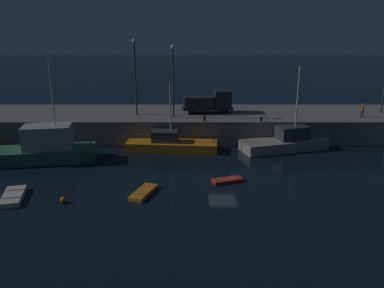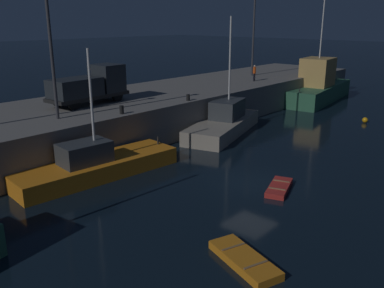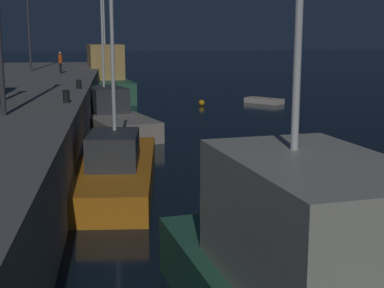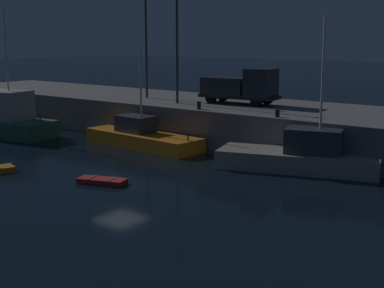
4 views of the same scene
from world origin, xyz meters
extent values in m
plane|color=black|center=(0.00, 0.00, 0.00)|extent=(320.00, 320.00, 0.00)
cube|color=slate|center=(0.00, 13.67, 1.38)|extent=(66.52, 10.11, 2.76)
cube|color=gray|center=(7.13, 7.52, 0.55)|extent=(9.77, 5.61, 1.09)
cube|color=#33383D|center=(8.01, 7.79, 1.81)|extent=(3.65, 2.85, 1.44)
cylinder|color=silver|center=(8.31, 7.89, 5.71)|extent=(0.14, 0.14, 6.37)
cylinder|color=#262626|center=(11.22, 8.79, 1.34)|extent=(0.10, 0.10, 0.50)
cube|color=orange|center=(-4.93, 7.23, 0.49)|extent=(9.83, 3.54, 0.98)
cube|color=#33383D|center=(-5.66, 7.29, 1.57)|extent=(2.87, 1.96, 1.18)
cylinder|color=silver|center=(-5.02, 7.24, 4.68)|extent=(0.14, 0.14, 5.04)
cylinder|color=#262626|center=(-0.51, 6.85, 1.23)|extent=(0.10, 0.10, 0.50)
cube|color=#2D6647|center=(24.97, 8.16, 0.88)|extent=(13.01, 5.20, 1.76)
cube|color=tan|center=(24.25, 8.07, 3.24)|extent=(4.16, 3.34, 2.95)
cylinder|color=silver|center=(24.48, 8.10, 7.79)|extent=(0.14, 0.14, 6.14)
cylinder|color=#262626|center=(19.20, 7.39, 2.01)|extent=(0.10, 0.10, 0.50)
cube|color=orange|center=(-6.62, -4.19, 0.16)|extent=(2.09, 3.33, 0.32)
cube|color=olive|center=(-6.40, -3.54, 0.34)|extent=(1.01, 0.41, 0.04)
cube|color=olive|center=(-6.84, -4.84, 0.34)|extent=(1.01, 0.41, 0.04)
cube|color=#B22823|center=(0.25, -1.61, 0.14)|extent=(2.79, 1.78, 0.28)
cube|color=olive|center=(0.79, -1.42, 0.30)|extent=(0.37, 0.86, 0.04)
cube|color=olive|center=(-0.29, -1.80, 0.30)|extent=(0.37, 0.86, 0.04)
sphere|color=orange|center=(18.26, 0.49, 0.24)|extent=(0.48, 0.48, 0.48)
cylinder|color=#38383D|center=(-4.89, 11.16, 6.59)|extent=(0.20, 0.20, 7.67)
cylinder|color=#38383D|center=(20.27, 13.81, 6.72)|extent=(0.20, 0.20, 7.93)
cylinder|color=black|center=(0.96, 14.64, 3.21)|extent=(0.92, 0.34, 0.90)
cylinder|color=black|center=(1.08, 12.87, 3.21)|extent=(0.92, 0.34, 0.90)
cylinder|color=black|center=(-2.89, 14.39, 3.21)|extent=(0.92, 0.34, 0.90)
cylinder|color=black|center=(-2.78, 12.62, 3.21)|extent=(0.92, 0.34, 0.90)
cube|color=black|center=(-0.91, 13.63, 3.33)|extent=(6.16, 2.49, 0.25)
cube|color=#23282D|center=(0.90, 13.75, 4.46)|extent=(2.06, 2.23, 2.00)
cube|color=#23282D|center=(-1.99, 13.56, 4.09)|extent=(3.63, 2.33, 1.26)
cylinder|color=black|center=(16.66, 11.15, 3.14)|extent=(0.12, 0.12, 0.76)
cylinder|color=black|center=(16.94, 11.24, 3.14)|extent=(0.12, 0.12, 0.76)
cylinder|color=#E54C14|center=(16.80, 11.19, 3.83)|extent=(0.36, 0.36, 0.62)
sphere|color=beige|center=(16.80, 11.19, 4.25)|extent=(0.18, 0.18, 0.18)
cylinder|color=black|center=(4.84, 9.13, 3.00)|extent=(0.28, 0.28, 0.48)
cylinder|color=black|center=(-1.40, 9.25, 3.03)|extent=(0.28, 0.28, 0.54)
camera|label=1|loc=(-2.78, -32.07, 12.59)|focal=35.92mm
camera|label=2|loc=(-17.75, -11.63, 8.66)|focal=38.44mm
camera|label=3|loc=(-25.57, 7.09, 5.66)|focal=52.52mm
camera|label=4|loc=(21.24, -21.09, 7.64)|focal=51.04mm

